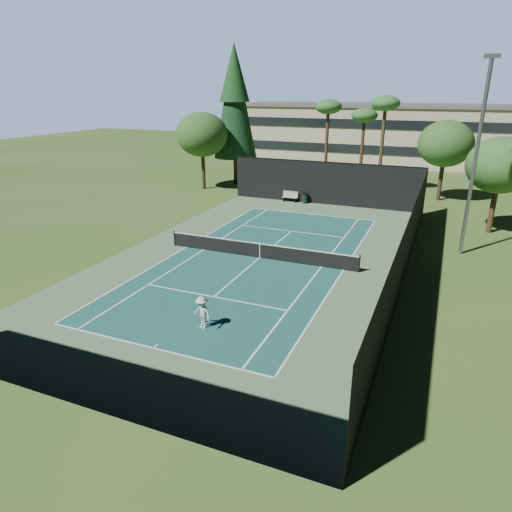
{
  "coord_description": "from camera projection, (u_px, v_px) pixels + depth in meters",
  "views": [
    {
      "loc": [
        10.48,
        -25.64,
        10.31
      ],
      "look_at": [
        1.0,
        -3.0,
        1.3
      ],
      "focal_mm": 32.0,
      "sensor_mm": 36.0,
      "label": 1
    }
  ],
  "objects": [
    {
      "name": "tennis_net",
      "position": [
        260.0,
        250.0,
        29.36
      ],
      "size": [
        12.9,
        0.1,
        1.1
      ],
      "color": "black",
      "rests_on": "ground"
    },
    {
      "name": "palm_a",
      "position": [
        328.0,
        110.0,
        48.24
      ],
      "size": [
        2.8,
        2.8,
        9.32
      ],
      "color": "#4C3120",
      "rests_on": "ground"
    },
    {
      "name": "decid_tree_a",
      "position": [
        446.0,
        144.0,
        43.11
      ],
      "size": [
        5.12,
        5.12,
        7.62
      ],
      "color": "#412C1B",
      "rests_on": "ground"
    },
    {
      "name": "tennis_ball_a",
      "position": [
        103.0,
        347.0,
        19.33
      ],
      "size": [
        0.06,
        0.06,
        0.06
      ],
      "primitive_type": "sphere",
      "color": "#E0F437",
      "rests_on": "ground"
    },
    {
      "name": "palm_c",
      "position": [
        385.0,
        107.0,
        45.06
      ],
      "size": [
        2.8,
        2.8,
        9.77
      ],
      "color": "#4D3921",
      "rests_on": "ground"
    },
    {
      "name": "pine_tree",
      "position": [
        235.0,
        96.0,
        49.67
      ],
      "size": [
        4.8,
        4.8,
        15.0
      ],
      "color": "#482F1F",
      "rests_on": "ground"
    },
    {
      "name": "ground",
      "position": [
        260.0,
        258.0,
        29.55
      ],
      "size": [
        160.0,
        160.0,
        0.0
      ],
      "primitive_type": "plane",
      "color": "#385921",
      "rests_on": "ground"
    },
    {
      "name": "tennis_ball_d",
      "position": [
        196.0,
        230.0,
        35.3
      ],
      "size": [
        0.07,
        0.07,
        0.07
      ],
      "primitive_type": "sphere",
      "color": "yellow",
      "rests_on": "ground"
    },
    {
      "name": "player",
      "position": [
        202.0,
        312.0,
        20.67
      ],
      "size": [
        1.13,
        0.86,
        1.55
      ],
      "primitive_type": "imported",
      "rotation": [
        0.0,
        0.0,
        -0.32
      ],
      "color": "silver",
      "rests_on": "ground"
    },
    {
      "name": "apron_slab",
      "position": [
        260.0,
        258.0,
        29.55
      ],
      "size": [
        18.0,
        32.0,
        0.01
      ],
      "primitive_type": "cube",
      "color": "#547854",
      "rests_on": "ground"
    },
    {
      "name": "campus_building",
      "position": [
        377.0,
        133.0,
        67.92
      ],
      "size": [
        40.5,
        12.5,
        8.3
      ],
      "color": "beige",
      "rests_on": "ground"
    },
    {
      "name": "tennis_ball_c",
      "position": [
        261.0,
        244.0,
        32.24
      ],
      "size": [
        0.06,
        0.06,
        0.06
      ],
      "primitive_type": "sphere",
      "color": "gold",
      "rests_on": "ground"
    },
    {
      "name": "court_surface",
      "position": [
        260.0,
        258.0,
        29.55
      ],
      "size": [
        10.97,
        23.77,
        0.01
      ],
      "primitive_type": "cube",
      "color": "#1B5651",
      "rests_on": "ground"
    },
    {
      "name": "tennis_ball_b",
      "position": [
        246.0,
        245.0,
        31.92
      ],
      "size": [
        0.08,
        0.08,
        0.08
      ],
      "primitive_type": "sphere",
      "color": "#CCEB35",
      "rests_on": "ground"
    },
    {
      "name": "trash_bin",
      "position": [
        305.0,
        198.0,
        43.55
      ],
      "size": [
        0.56,
        0.56,
        0.95
      ],
      "color": "black",
      "rests_on": "ground"
    },
    {
      "name": "fence",
      "position": [
        260.0,
        228.0,
        28.92
      ],
      "size": [
        18.04,
        32.05,
        4.03
      ],
      "color": "black",
      "rests_on": "ground"
    },
    {
      "name": "decid_tree_b",
      "position": [
        500.0,
        166.0,
        33.12
      ],
      "size": [
        4.8,
        4.8,
        7.14
      ],
      "color": "#4A3220",
      "rests_on": "ground"
    },
    {
      "name": "palm_b",
      "position": [
        364.0,
        118.0,
        48.99
      ],
      "size": [
        2.8,
        2.8,
        8.42
      ],
      "color": "#4B3420",
      "rests_on": "ground"
    },
    {
      "name": "court_lines",
      "position": [
        260.0,
        258.0,
        29.55
      ],
      "size": [
        11.07,
        23.87,
        0.01
      ],
      "color": "white",
      "rests_on": "ground"
    },
    {
      "name": "decid_tree_c",
      "position": [
        202.0,
        135.0,
        48.23
      ],
      "size": [
        5.44,
        5.44,
        8.09
      ],
      "color": "#41301C",
      "rests_on": "ground"
    },
    {
      "name": "park_bench",
      "position": [
        290.0,
        196.0,
        44.17
      ],
      "size": [
        1.5,
        0.45,
        1.02
      ],
      "color": "#BBAF9B",
      "rests_on": "ground"
    },
    {
      "name": "light_pole",
      "position": [
        476.0,
        155.0,
        28.17
      ],
      "size": [
        0.9,
        0.25,
        12.22
      ],
      "color": "gray",
      "rests_on": "ground"
    }
  ]
}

